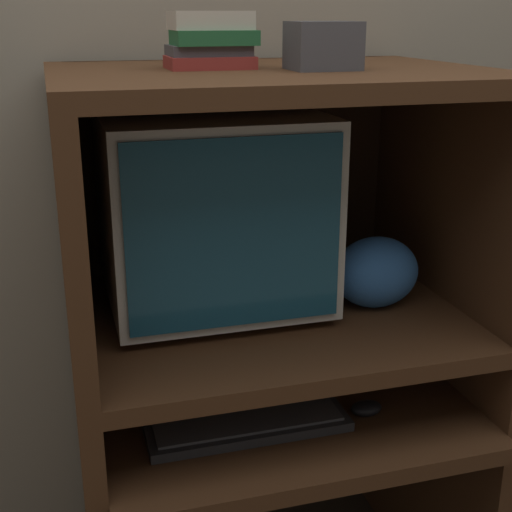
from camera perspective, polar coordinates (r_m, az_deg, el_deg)
wall_back at (r=1.84m, az=-2.49°, el=15.25°), size 6.00×0.06×2.60m
desk_base at (r=1.75m, az=1.57°, el=-17.30°), size 0.87×0.72×0.61m
desk_monitor_shelf at (r=1.60m, az=1.21°, el=-5.66°), size 0.87×0.68×0.19m
hutch_upper at (r=1.51m, az=0.96°, el=8.44°), size 0.87×0.68×0.52m
crt_monitor at (r=1.55m, az=-3.65°, el=3.86°), size 0.46×0.44×0.43m
keyboard at (r=1.49m, az=-0.68°, el=-13.31°), size 0.41×0.13×0.03m
mouse at (r=1.56m, az=8.82°, el=-11.94°), size 0.07×0.05×0.03m
snack_bag at (r=1.59m, az=9.56°, el=-1.28°), size 0.19×0.15×0.16m
book_stack at (r=1.46m, az=-3.66°, el=16.85°), size 0.17×0.13×0.11m
storage_box at (r=1.43m, az=5.38°, el=16.40°), size 0.13×0.11×0.09m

